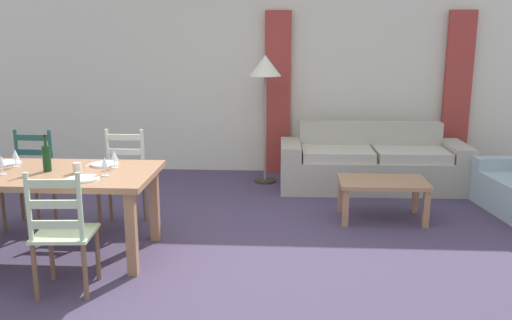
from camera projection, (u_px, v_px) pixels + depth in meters
The scene contains 22 objects.
ground_plane at pixel (199, 264), 4.61m from camera, with size 9.60×9.60×0.02m, color #473A56.
wall_far at pixel (235, 74), 7.51m from camera, with size 9.60×0.16×2.70m, color beige.
curtain_panel_left at pixel (278, 94), 7.40m from camera, with size 0.35×0.08×2.20m, color #A53932.
curtain_panel_right at pixel (457, 95), 7.26m from camera, with size 0.35×0.08×2.20m, color #A53932.
dining_table at pixel (44, 181), 4.65m from camera, with size 1.90×0.96×0.75m.
dining_chair_near_right at pixel (62, 232), 3.97m from camera, with size 0.45×0.43×0.96m.
dining_chair_far_left at pixel (30, 179), 5.42m from camera, with size 0.44×0.42×0.96m.
dining_chair_far_right at pixel (123, 179), 5.44m from camera, with size 0.42×0.40×0.96m.
dinner_plate_near_right at pixel (84, 179), 4.36m from camera, with size 0.24×0.24×0.02m, color white.
fork_near_right at pixel (66, 179), 4.37m from camera, with size 0.02×0.17×0.01m, color silver.
dinner_plate_far_left at pixel (7, 163), 4.90m from camera, with size 0.24×0.24×0.02m, color white.
dinner_plate_far_right at pixel (105, 164), 4.85m from camera, with size 0.24×0.24×0.02m, color white.
fork_far_right at pixel (88, 165), 4.86m from camera, with size 0.02×0.17×0.01m, color silver.
wine_bottle at pixel (47, 158), 4.61m from camera, with size 0.07×0.07×0.32m.
wine_glass_near_left at pixel (1, 162), 4.50m from camera, with size 0.06×0.06×0.16m.
wine_glass_near_right at pixel (105, 163), 4.46m from camera, with size 0.06×0.06×0.16m.
wine_glass_far_left at pixel (15, 155), 4.76m from camera, with size 0.06×0.06×0.16m.
wine_glass_far_right at pixel (114, 156), 4.72m from camera, with size 0.06×0.06×0.16m.
coffee_cup_primary at pixel (77, 168), 4.56m from camera, with size 0.07×0.07×0.09m, color silver.
couch at pixel (372, 165), 6.81m from camera, with size 2.29×0.84×0.80m.
coffee_table at pixel (383, 186), 5.62m from camera, with size 0.90×0.56×0.42m.
standing_lamp at pixel (265, 73), 6.81m from camera, with size 0.40×0.40×1.64m.
Camera 1 is at (0.73, -4.25, 1.89)m, focal length 38.10 mm.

